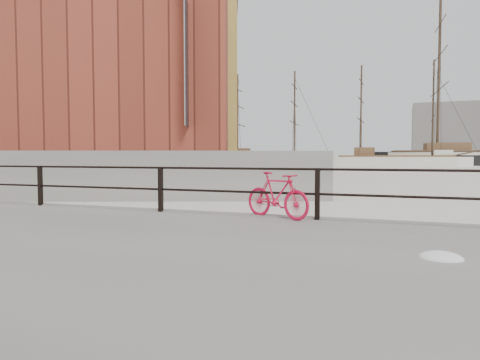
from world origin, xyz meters
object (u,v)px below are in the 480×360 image
Objects in this scene: workboat_far at (177,169)px; bicycle at (277,195)px; schooner_left at (265,166)px; schooner_mid at (395,166)px; workboat_near at (158,173)px.

bicycle is at bearing -82.94° from workboat_far.
bicycle is at bearing -77.69° from schooner_left.
workboat_far is at bearing 144.43° from bicycle.
schooner_mid is at bearing 24.08° from workboat_far.
schooner_mid reaches higher than workboat_near.
schooner_mid reaches higher than workboat_far.
schooner_left is (-23.10, -6.99, 0.00)m from schooner_mid.
workboat_near is 17.61m from workboat_far.
schooner_mid is (0.86, 76.62, -0.81)m from bicycle.
schooner_left is at bearing 82.03° from workboat_near.
bicycle is 52.48m from workboat_far.
schooner_mid is 24.13m from schooner_left.
schooner_left is 2.39× the size of workboat_far.
workboat_far is at bearing -107.05° from schooner_left.
bicycle is 35.14m from workboat_near.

